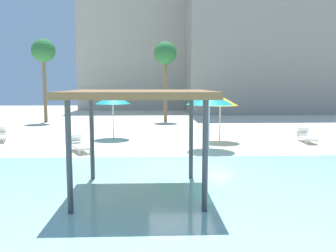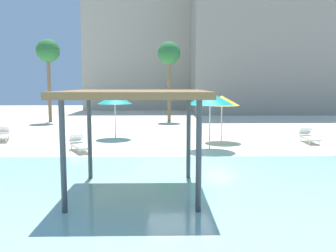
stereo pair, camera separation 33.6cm
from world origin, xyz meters
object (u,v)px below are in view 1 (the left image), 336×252
(lounge_chair_3, at_px, (79,144))
(beach_umbrella_yellow_2, at_px, (220,101))
(palm_tree_1, at_px, (43,53))
(lounge_chair_2, at_px, (306,136))
(palm_tree_0, at_px, (165,55))
(beach_umbrella_teal_3, at_px, (113,99))
(shade_pavilion, at_px, (140,98))
(lounge_chair_0, at_px, (0,135))
(beach_umbrella_teal_1, at_px, (209,98))

(lounge_chair_3, bearing_deg, beach_umbrella_yellow_2, 82.96)
(palm_tree_1, bearing_deg, beach_umbrella_yellow_2, -40.49)
(palm_tree_1, bearing_deg, lounge_chair_2, -32.89)
(beach_umbrella_yellow_2, relative_size, palm_tree_0, 0.38)
(beach_umbrella_teal_3, bearing_deg, beach_umbrella_yellow_2, -12.46)
(palm_tree_1, bearing_deg, shade_pavilion, -67.09)
(lounge_chair_0, bearing_deg, shade_pavilion, 21.22)
(beach_umbrella_teal_1, height_order, palm_tree_0, palm_tree_0)
(lounge_chair_2, distance_m, lounge_chair_3, 11.98)
(beach_umbrella_teal_1, bearing_deg, lounge_chair_0, 164.89)
(beach_umbrella_yellow_2, xyz_separation_m, lounge_chair_3, (-7.12, -2.69, -1.91))
(beach_umbrella_teal_3, relative_size, lounge_chair_0, 1.28)
(beach_umbrella_teal_1, distance_m, palm_tree_0, 13.94)
(palm_tree_0, relative_size, palm_tree_1, 0.98)
(shade_pavilion, relative_size, beach_umbrella_yellow_2, 1.57)
(beach_umbrella_teal_1, distance_m, lounge_chair_0, 11.69)
(shade_pavilion, relative_size, palm_tree_0, 0.59)
(lounge_chair_2, bearing_deg, shade_pavilion, -39.80)
(beach_umbrella_teal_1, xyz_separation_m, lounge_chair_3, (-6.14, -0.22, -2.13))
(shade_pavilion, xyz_separation_m, lounge_chair_2, (8.66, 9.01, -2.42))
(beach_umbrella_teal_1, xyz_separation_m, palm_tree_1, (-11.53, 13.15, 3.19))
(lounge_chair_2, xyz_separation_m, palm_tree_1, (-17.15, 11.10, 5.32))
(beach_umbrella_yellow_2, height_order, lounge_chair_3, beach_umbrella_yellow_2)
(palm_tree_0, bearing_deg, beach_umbrella_teal_1, -83.12)
(beach_umbrella_yellow_2, distance_m, lounge_chair_2, 5.04)
(palm_tree_0, bearing_deg, beach_umbrella_teal_3, -108.91)
(beach_umbrella_teal_3, bearing_deg, palm_tree_0, 71.09)
(lounge_chair_2, bearing_deg, lounge_chair_0, -89.18)
(shade_pavilion, xyz_separation_m, lounge_chair_0, (-8.06, 9.96, -2.42))
(lounge_chair_3, height_order, palm_tree_0, palm_tree_0)
(beach_umbrella_teal_1, xyz_separation_m, lounge_chair_0, (-11.10, 3.00, -2.13))
(lounge_chair_2, bearing_deg, lounge_chair_3, -75.00)
(beach_umbrella_teal_1, bearing_deg, beach_umbrella_yellow_2, 68.45)
(lounge_chair_3, xyz_separation_m, palm_tree_0, (4.51, 13.73, 5.19))
(palm_tree_1, bearing_deg, lounge_chair_3, -68.04)
(lounge_chair_0, bearing_deg, beach_umbrella_teal_3, 79.51)
(beach_umbrella_teal_1, distance_m, beach_umbrella_teal_3, 6.24)
(beach_umbrella_teal_1, xyz_separation_m, beach_umbrella_teal_3, (-4.96, 3.78, -0.18))
(lounge_chair_2, distance_m, palm_tree_1, 21.11)
(beach_umbrella_teal_1, bearing_deg, palm_tree_0, 96.88)
(beach_umbrella_yellow_2, height_order, lounge_chair_0, beach_umbrella_yellow_2)
(beach_umbrella_teal_1, xyz_separation_m, lounge_chair_2, (5.62, 2.05, -2.13))
(beach_umbrella_yellow_2, bearing_deg, lounge_chair_2, -5.13)
(palm_tree_0, bearing_deg, beach_umbrella_yellow_2, -76.72)
(lounge_chair_0, relative_size, palm_tree_0, 0.30)
(beach_umbrella_teal_3, bearing_deg, shade_pavilion, -79.83)
(beach_umbrella_teal_3, height_order, lounge_chair_2, beach_umbrella_teal_3)
(lounge_chair_3, bearing_deg, palm_tree_0, 134.04)
(shade_pavilion, distance_m, lounge_chair_0, 13.04)
(beach_umbrella_teal_3, distance_m, lounge_chair_3, 4.61)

